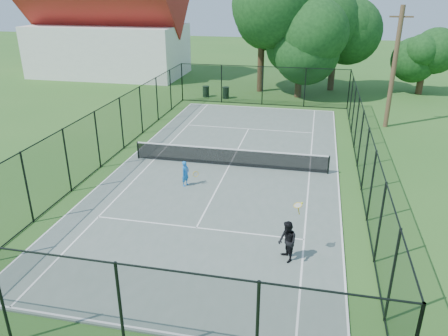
% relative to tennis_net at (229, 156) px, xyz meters
% --- Properties ---
extents(ground, '(120.00, 120.00, 0.00)m').
position_rel_tennis_net_xyz_m(ground, '(0.00, 0.00, -0.58)').
color(ground, '#2B5D1F').
extents(tennis_court, '(11.00, 24.00, 0.06)m').
position_rel_tennis_net_xyz_m(tennis_court, '(0.00, 0.00, -0.55)').
color(tennis_court, '#5A6A5F').
rests_on(tennis_court, ground).
extents(tennis_net, '(10.08, 0.08, 0.95)m').
position_rel_tennis_net_xyz_m(tennis_net, '(0.00, 0.00, 0.00)').
color(tennis_net, black).
rests_on(tennis_net, tennis_court).
extents(fence, '(13.10, 26.10, 3.00)m').
position_rel_tennis_net_xyz_m(fence, '(0.00, 0.00, 0.92)').
color(fence, black).
rests_on(fence, ground).
extents(tree_near_left, '(6.97, 6.97, 9.09)m').
position_rel_tennis_net_xyz_m(tree_near_left, '(-0.78, 17.65, 5.02)').
color(tree_near_left, '#332114').
rests_on(tree_near_left, ground).
extents(tree_near_mid, '(5.52, 5.52, 7.21)m').
position_rel_tennis_net_xyz_m(tree_near_mid, '(2.61, 16.18, 3.86)').
color(tree_near_mid, '#332114').
rests_on(tree_near_mid, ground).
extents(tree_near_right, '(6.19, 6.19, 8.54)m').
position_rel_tennis_net_xyz_m(tree_near_right, '(5.33, 19.47, 4.85)').
color(tree_near_right, '#332114').
rests_on(tree_near_right, ground).
extents(tree_far_right, '(3.96, 3.96, 5.24)m').
position_rel_tennis_net_xyz_m(tree_far_right, '(12.77, 19.43, 2.66)').
color(tree_far_right, '#332114').
rests_on(tree_far_right, ground).
extents(building, '(15.30, 8.15, 11.87)m').
position_rel_tennis_net_xyz_m(building, '(-17.00, 22.00, 4.35)').
color(building, silver).
rests_on(building, ground).
extents(trash_bin_left, '(0.58, 0.58, 0.90)m').
position_rel_tennis_net_xyz_m(trash_bin_left, '(-4.95, 14.60, -0.12)').
color(trash_bin_left, black).
rests_on(trash_bin_left, ground).
extents(trash_bin_right, '(0.58, 0.58, 0.95)m').
position_rel_tennis_net_xyz_m(trash_bin_right, '(-3.21, 14.44, -0.10)').
color(trash_bin_right, black).
rests_on(trash_bin_right, ground).
extents(utility_pole, '(1.40, 0.30, 7.62)m').
position_rel_tennis_net_xyz_m(utility_pole, '(8.80, 9.00, 3.29)').
color(utility_pole, '#4C3823').
rests_on(utility_pole, ground).
extents(player_blue, '(0.80, 0.52, 1.20)m').
position_rel_tennis_net_xyz_m(player_blue, '(-1.51, -2.76, 0.08)').
color(player_blue, blue).
rests_on(player_blue, tennis_court).
extents(player_black, '(0.83, 0.99, 2.02)m').
position_rel_tennis_net_xyz_m(player_black, '(3.56, -7.82, 0.22)').
color(player_black, black).
rests_on(player_black, tennis_court).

